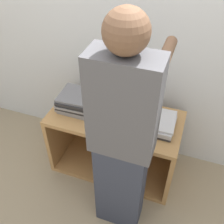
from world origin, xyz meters
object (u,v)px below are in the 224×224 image
object	(u,v)px
laptop_open	(118,108)
person	(122,143)
laptop_stack_left	(78,101)
laptop_stack_right	(155,122)

from	to	relation	value
laptop_open	person	bearing A→B (deg)	-68.33
laptop_open	laptop_stack_left	world-z (taller)	laptop_open
laptop_stack_left	person	distance (m)	0.73
laptop_stack_left	person	bearing A→B (deg)	-40.59
laptop_open	person	distance (m)	0.59
laptop_open	laptop_stack_left	bearing A→B (deg)	-171.06
laptop_open	laptop_stack_right	world-z (taller)	laptop_open
laptop_open	person	size ratio (longest dim) A/B	0.20
laptop_open	laptop_stack_right	bearing A→B (deg)	-9.53
laptop_stack_right	laptop_stack_left	bearing A→B (deg)	179.76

